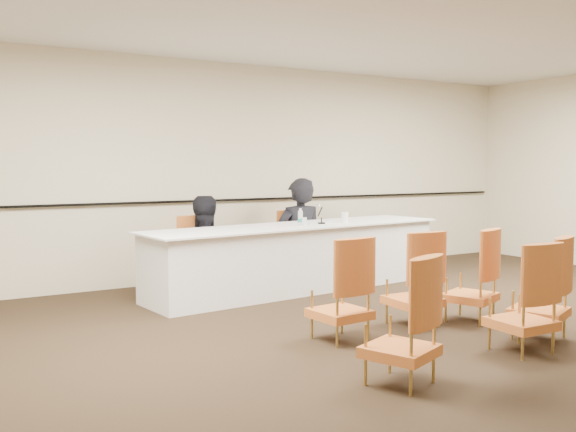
{
  "coord_description": "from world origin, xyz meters",
  "views": [
    {
      "loc": [
        -4.14,
        -4.11,
        1.59
      ],
      "look_at": [
        -0.07,
        2.6,
        0.96
      ],
      "focal_mm": 40.0,
      "sensor_mm": 36.0,
      "label": 1
    }
  ],
  "objects_px": {
    "aud_chair_front_mid": "(413,278)",
    "aud_chair_back_mid": "(522,297)",
    "aud_chair_front_right": "(470,275)",
    "aud_chair_back_right": "(540,287)",
    "aud_chair_front_left": "(340,289)",
    "panelist_main": "(299,247)",
    "panel_table": "(298,257)",
    "panelist_second": "(202,262)",
    "coffee_cup": "(345,218)",
    "aud_chair_back_left": "(400,320)",
    "drinking_glass": "(304,221)",
    "water_bottle": "(300,217)",
    "microphone": "(321,214)",
    "panelist_main_chair": "(299,245)",
    "panelist_second_chair": "(202,254)"
  },
  "relations": [
    {
      "from": "panelist_main",
      "to": "aud_chair_front_mid",
      "type": "relative_size",
      "value": 2.03
    },
    {
      "from": "drinking_glass",
      "to": "aud_chair_back_left",
      "type": "distance_m",
      "value": 3.56
    },
    {
      "from": "aud_chair_front_left",
      "to": "aud_chair_back_left",
      "type": "relative_size",
      "value": 1.0
    },
    {
      "from": "panelist_main",
      "to": "aud_chair_back_right",
      "type": "height_order",
      "value": "panelist_main"
    },
    {
      "from": "panelist_main",
      "to": "water_bottle",
      "type": "xyz_separation_m",
      "value": [
        -0.42,
        -0.69,
        0.49
      ]
    },
    {
      "from": "panelist_main",
      "to": "drinking_glass",
      "type": "bearing_deg",
      "value": 68.97
    },
    {
      "from": "panelist_second",
      "to": "coffee_cup",
      "type": "relative_size",
      "value": 11.71
    },
    {
      "from": "panelist_main_chair",
      "to": "aud_chair_front_mid",
      "type": "bearing_deg",
      "value": -104.3
    },
    {
      "from": "panel_table",
      "to": "coffee_cup",
      "type": "distance_m",
      "value": 0.83
    },
    {
      "from": "microphone",
      "to": "aud_chair_back_left",
      "type": "xyz_separation_m",
      "value": [
        -1.58,
        -3.34,
        -0.48
      ]
    },
    {
      "from": "panelist_main_chair",
      "to": "panelist_second",
      "type": "relative_size",
      "value": 0.58
    },
    {
      "from": "water_bottle",
      "to": "aud_chair_back_mid",
      "type": "bearing_deg",
      "value": -87.19
    },
    {
      "from": "panel_table",
      "to": "coffee_cup",
      "type": "xyz_separation_m",
      "value": [
        0.67,
        -0.09,
        0.49
      ]
    },
    {
      "from": "water_bottle",
      "to": "drinking_glass",
      "type": "height_order",
      "value": "water_bottle"
    },
    {
      "from": "aud_chair_front_mid",
      "to": "aud_chair_back_mid",
      "type": "distance_m",
      "value": 1.17
    },
    {
      "from": "aud_chair_front_mid",
      "to": "aud_chair_back_mid",
      "type": "xyz_separation_m",
      "value": [
        0.17,
        -1.16,
        0.0
      ]
    },
    {
      "from": "water_bottle",
      "to": "aud_chair_front_right",
      "type": "distance_m",
      "value": 2.38
    },
    {
      "from": "coffee_cup",
      "to": "aud_chair_front_mid",
      "type": "relative_size",
      "value": 0.15
    },
    {
      "from": "panel_table",
      "to": "aud_chair_back_right",
      "type": "bearing_deg",
      "value": -83.63
    },
    {
      "from": "aud_chair_front_right",
      "to": "aud_chair_back_left",
      "type": "distance_m",
      "value": 2.17
    },
    {
      "from": "panel_table",
      "to": "aud_chair_front_mid",
      "type": "distance_m",
      "value": 2.14
    },
    {
      "from": "aud_chair_front_left",
      "to": "microphone",
      "type": "bearing_deg",
      "value": 55.4
    },
    {
      "from": "panelist_second_chair",
      "to": "aud_chair_front_right",
      "type": "relative_size",
      "value": 1.0
    },
    {
      "from": "panelist_main_chair",
      "to": "drinking_glass",
      "type": "xyz_separation_m",
      "value": [
        -0.39,
        -0.73,
        0.41
      ]
    },
    {
      "from": "aud_chair_front_left",
      "to": "drinking_glass",
      "type": "bearing_deg",
      "value": 61.07
    },
    {
      "from": "panel_table",
      "to": "water_bottle",
      "type": "xyz_separation_m",
      "value": [
        0.01,
        -0.05,
        0.52
      ]
    },
    {
      "from": "aud_chair_back_mid",
      "to": "microphone",
      "type": "bearing_deg",
      "value": 90.0
    },
    {
      "from": "panel_table",
      "to": "aud_chair_front_mid",
      "type": "height_order",
      "value": "aud_chair_front_mid"
    },
    {
      "from": "aud_chair_front_mid",
      "to": "panelist_second_chair",
      "type": "bearing_deg",
      "value": 115.95
    },
    {
      "from": "water_bottle",
      "to": "panel_table",
      "type": "bearing_deg",
      "value": 99.85
    },
    {
      "from": "panelist_main_chair",
      "to": "panelist_second_chair",
      "type": "bearing_deg",
      "value": 180.0
    },
    {
      "from": "panel_table",
      "to": "panelist_main",
      "type": "xyz_separation_m",
      "value": [
        0.42,
        0.64,
        0.03
      ]
    },
    {
      "from": "panelist_second_chair",
      "to": "aud_chair_back_left",
      "type": "height_order",
      "value": "same"
    },
    {
      "from": "aud_chair_front_left",
      "to": "panelist_second",
      "type": "bearing_deg",
      "value": 89.43
    },
    {
      "from": "panelist_main_chair",
      "to": "water_bottle",
      "type": "xyz_separation_m",
      "value": [
        -0.42,
        -0.69,
        0.46
      ]
    },
    {
      "from": "water_bottle",
      "to": "aud_chair_front_left",
      "type": "distance_m",
      "value": 2.4
    },
    {
      "from": "panel_table",
      "to": "aud_chair_back_left",
      "type": "height_order",
      "value": "aud_chair_back_left"
    },
    {
      "from": "aud_chair_front_left",
      "to": "panelist_main",
      "type": "bearing_deg",
      "value": 60.26
    },
    {
      "from": "aud_chair_front_right",
      "to": "aud_chair_back_right",
      "type": "bearing_deg",
      "value": -108.64
    },
    {
      "from": "water_bottle",
      "to": "aud_chair_front_mid",
      "type": "relative_size",
      "value": 0.22
    },
    {
      "from": "aud_chair_front_left",
      "to": "aud_chair_front_mid",
      "type": "height_order",
      "value": "same"
    },
    {
      "from": "panel_table",
      "to": "aud_chair_back_right",
      "type": "xyz_separation_m",
      "value": [
        0.66,
        -3.11,
        0.06
      ]
    },
    {
      "from": "coffee_cup",
      "to": "aud_chair_back_right",
      "type": "xyz_separation_m",
      "value": [
        -0.01,
        -3.01,
        -0.43
      ]
    },
    {
      "from": "aud_chair_front_mid",
      "to": "aud_chair_front_right",
      "type": "height_order",
      "value": "same"
    },
    {
      "from": "panelist_second",
      "to": "aud_chair_front_mid",
      "type": "relative_size",
      "value": 1.73
    },
    {
      "from": "microphone",
      "to": "aud_chair_front_right",
      "type": "bearing_deg",
      "value": -64.89
    },
    {
      "from": "aud_chair_back_right",
      "to": "panelist_second_chair",
      "type": "bearing_deg",
      "value": 94.51
    },
    {
      "from": "coffee_cup",
      "to": "aud_chair_back_left",
      "type": "height_order",
      "value": "coffee_cup"
    },
    {
      "from": "panel_table",
      "to": "aud_chair_front_mid",
      "type": "bearing_deg",
      "value": -95.68
    },
    {
      "from": "panelist_main_chair",
      "to": "panelist_second",
      "type": "distance_m",
      "value": 1.54
    }
  ]
}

